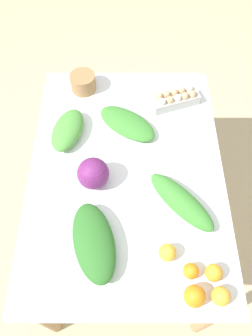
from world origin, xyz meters
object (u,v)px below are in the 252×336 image
Objects in this scene: egg_carton at (175,99)px; orange_1 at (214,273)px; orange_0 at (191,271)px; greens_bunch_beet_tops at (181,202)px; cabbage_purple at (93,173)px; greens_bunch_kale at (127,123)px; greens_bunch_scallion at (68,130)px; orange_2 at (167,252)px; paper_bag at (83,82)px; orange_4 at (221,296)px; greens_bunch_chard at (94,242)px; orange_3 at (194,296)px.

egg_carton is 3.84× the size of orange_1.
greens_bunch_beet_tops is at bearing -177.60° from orange_0.
cabbage_purple reaches higher than greens_bunch_kale.
greens_bunch_scallion is 0.94m from orange_1.
paper_bag is at bearing -156.84° from orange_2.
orange_2 is (-0.08, -0.18, 0.00)m from orange_1.
paper_bag is 0.37m from greens_bunch_kale.
orange_1 reaches higher than greens_bunch_kale.
orange_0 is 0.14m from orange_4.
orange_4 is (0.21, 0.49, -0.01)m from greens_bunch_chard.
egg_carton is 4.22× the size of orange_0.
orange_2 is at bearing -131.20° from orange_4.
egg_carton reaches higher than greens_bunch_scallion.
cabbage_purple is 0.60m from paper_bag.
greens_bunch_chard is 0.97× the size of greens_bunch_beet_tops.
greens_bunch_scallion is 0.77m from orange_2.
orange_4 is (0.39, 0.11, -0.00)m from greens_bunch_beet_tops.
orange_0 reaches higher than greens_bunch_kale.
cabbage_purple is 0.40× the size of greens_bunch_beet_tops.
greens_bunch_scallion reaches higher than orange_0.
orange_0 is at bearing 18.57° from greens_bunch_kale.
greens_bunch_chard reaches higher than orange_0.
greens_bunch_chard reaches higher than orange_4.
greens_bunch_beet_tops is 0.32m from orange_1.
paper_bag is 1.21m from orange_3.
greens_bunch_chard is at bearing -135.09° from egg_carton.
greens_bunch_scallion is at bearing -140.42° from orange_4.
egg_carton reaches higher than orange_1.
orange_0 is (1.02, 0.49, -0.02)m from paper_bag.
egg_carton is at bearing 110.66° from greens_bunch_scallion.
orange_1 is 0.96× the size of orange_4.
cabbage_purple is 0.66m from orange_3.
orange_3 is at bearing -89.62° from orange_4.
paper_bag is 0.52× the size of greens_bunch_scallion.
greens_bunch_chard is at bearing -106.22° from orange_0.
orange_1 is 0.96× the size of orange_2.
orange_3 is (1.11, 0.49, -0.01)m from paper_bag.
paper_bag is at bearing 148.17° from egg_carton.
paper_bag is (-0.60, -0.09, -0.02)m from cabbage_purple.
cabbage_purple is 0.41× the size of greens_bunch_chard.
greens_bunch_chard is 4.18× the size of orange_3.
cabbage_purple is 1.99× the size of orange_2.
orange_3 reaches higher than orange_2.
orange_1 is at bearing 48.98° from cabbage_purple.
cabbage_purple reaches higher than orange_4.
orange_4 is at bearing 39.58° from greens_bunch_scallion.
cabbage_purple reaches higher than greens_bunch_scallion.
orange_3 reaches higher than orange_4.
egg_carton is 0.30m from greens_bunch_kale.
greens_bunch_beet_tops reaches higher than orange_4.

